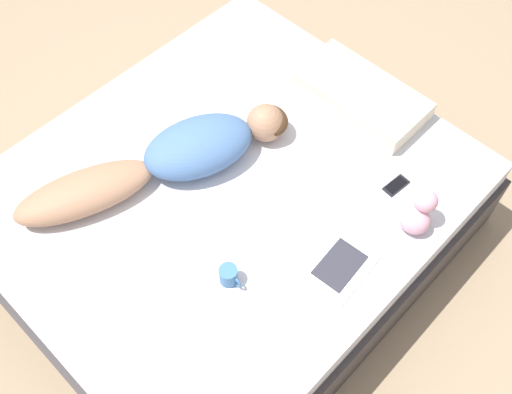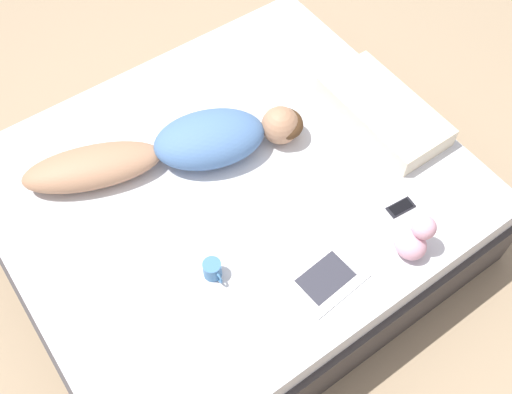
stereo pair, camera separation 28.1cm
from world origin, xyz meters
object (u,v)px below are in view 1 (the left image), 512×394
at_px(person, 172,158).
at_px(cell_phone, 396,185).
at_px(coffee_mug, 229,275).
at_px(open_magazine, 319,251).

xyz_separation_m(person, cell_phone, (0.85, 0.68, -0.09)).
distance_m(person, coffee_mug, 0.67).
bearing_deg(cell_phone, person, -135.95).
bearing_deg(person, coffee_mug, 0.11).
bearing_deg(coffee_mug, person, 159.61).
relative_size(open_magazine, coffee_mug, 4.26).
bearing_deg(open_magazine, person, -174.28).
xyz_separation_m(open_magazine, coffee_mug, (-0.19, -0.38, 0.04)).
height_order(person, open_magazine, person).
bearing_deg(open_magazine, cell_phone, 81.40).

